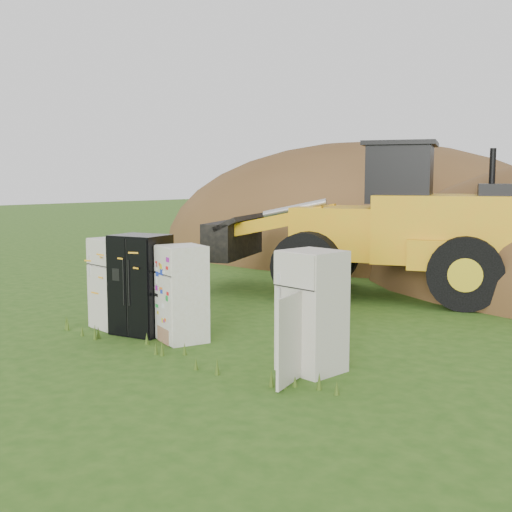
% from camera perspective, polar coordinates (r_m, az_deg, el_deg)
% --- Properties ---
extents(ground, '(120.00, 120.00, 0.00)m').
position_cam_1_polar(ground, '(11.50, -4.48, -8.05)').
color(ground, '#2A5215').
rests_on(ground, ground).
extents(fridge_leftmost, '(0.88, 0.86, 1.80)m').
position_cam_1_polar(fridge_leftmost, '(13.05, -12.38, -2.37)').
color(fridge_leftmost, beige).
rests_on(fridge_leftmost, ground).
extents(fridge_black_side, '(1.12, 0.96, 1.90)m').
position_cam_1_polar(fridge_black_side, '(12.45, -10.19, -2.50)').
color(fridge_black_side, black).
rests_on(fridge_black_side, ground).
extents(fridge_sticker, '(0.99, 0.96, 1.76)m').
position_cam_1_polar(fridge_sticker, '(11.76, -6.54, -3.35)').
color(fridge_sticker, silver).
rests_on(fridge_sticker, ground).
extents(fridge_open_door, '(0.95, 0.89, 1.88)m').
position_cam_1_polar(fridge_open_door, '(9.90, 5.00, -4.92)').
color(fridge_open_door, beige).
rests_on(fridge_open_door, ground).
extents(wheel_loader, '(8.62, 5.87, 3.87)m').
position_cam_1_polar(wheel_loader, '(16.56, 9.25, 3.24)').
color(wheel_loader, '#CB9A0D').
rests_on(wheel_loader, ground).
extents(dirt_mound_left, '(18.25, 13.69, 8.89)m').
position_cam_1_polar(dirt_mound_left, '(26.63, 9.39, 0.41)').
color(dirt_mound_left, '#4E3319').
rests_on(dirt_mound_left, ground).
extents(dirt_mound_back, '(16.61, 11.07, 5.15)m').
position_cam_1_polar(dirt_mound_back, '(26.98, 20.18, 0.16)').
color(dirt_mound_back, '#4E3319').
rests_on(dirt_mound_back, ground).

